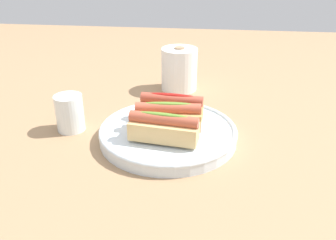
% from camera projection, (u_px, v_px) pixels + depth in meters
% --- Properties ---
extents(ground_plane, '(2.40, 2.40, 0.00)m').
position_uv_depth(ground_plane, '(172.00, 139.00, 0.85)').
color(ground_plane, '#9E7A56').
extents(serving_bowl, '(0.32, 0.32, 0.03)m').
position_uv_depth(serving_bowl, '(168.00, 133.00, 0.84)').
color(serving_bowl, silver).
rests_on(serving_bowl, ground_plane).
extents(hotdog_front, '(0.16, 0.07, 0.06)m').
position_uv_depth(hotdog_front, '(164.00, 128.00, 0.78)').
color(hotdog_front, '#DBB270').
rests_on(hotdog_front, serving_bowl).
extents(hotdog_back, '(0.15, 0.06, 0.06)m').
position_uv_depth(hotdog_back, '(168.00, 117.00, 0.83)').
color(hotdog_back, tan).
rests_on(hotdog_back, serving_bowl).
extents(hotdog_side, '(0.15, 0.06, 0.06)m').
position_uv_depth(hotdog_side, '(172.00, 107.00, 0.87)').
color(hotdog_side, tan).
rests_on(hotdog_side, serving_bowl).
extents(water_glass, '(0.07, 0.07, 0.09)m').
position_uv_depth(water_glass, '(70.00, 114.00, 0.88)').
color(water_glass, white).
rests_on(water_glass, ground_plane).
extents(paper_towel_roll, '(0.11, 0.11, 0.13)m').
position_uv_depth(paper_towel_roll, '(179.00, 69.00, 1.11)').
color(paper_towel_roll, white).
rests_on(paper_towel_roll, ground_plane).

